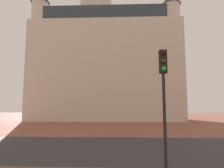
# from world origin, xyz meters

# --- Properties ---
(ground_plane) EXTENTS (120.00, 120.00, 0.00)m
(ground_plane) POSITION_xyz_m (0.00, 10.00, 0.00)
(ground_plane) COLOR brown
(street_asphalt_strip) EXTENTS (120.00, 7.57, 0.00)m
(street_asphalt_strip) POSITION_xyz_m (0.00, 9.66, 0.00)
(street_asphalt_strip) COLOR #2D2D33
(street_asphalt_strip) RESTS_ON ground_plane
(landmark_building) EXTENTS (25.64, 11.60, 38.62)m
(landmark_building) POSITION_xyz_m (-2.64, 33.48, 10.95)
(landmark_building) COLOR beige
(landmark_building) RESTS_ON ground_plane
(traffic_light_pole) EXTENTS (0.28, 0.34, 4.58)m
(traffic_light_pole) POSITION_xyz_m (1.82, 5.23, 3.20)
(traffic_light_pole) COLOR black
(traffic_light_pole) RESTS_ON ground_plane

